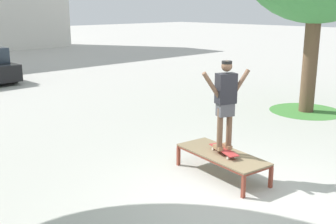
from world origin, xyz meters
TOP-DOWN VIEW (x-y plane):
  - ground_plane at (0.00, 0.00)m, footprint 120.00×120.00m
  - skate_box at (0.56, 0.78)m, footprint 1.02×1.99m
  - skateboard at (0.55, 0.74)m, footprint 0.47×0.82m
  - skater at (0.55, 0.74)m, footprint 0.96×0.43m
  - grass_patch_near_right at (6.45, 2.16)m, footprint 2.25×2.25m

SIDE VIEW (x-z plane):
  - ground_plane at x=0.00m, z-range 0.00..0.00m
  - grass_patch_near_right at x=6.45m, z-range 0.00..0.01m
  - skate_box at x=0.56m, z-range 0.18..0.64m
  - skateboard at x=0.55m, z-range 0.49..0.58m
  - skater at x=0.55m, z-range 0.68..2.38m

